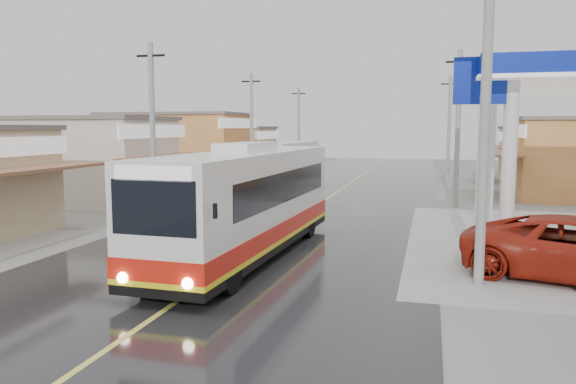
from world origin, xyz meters
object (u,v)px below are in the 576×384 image
Objects in this scene: second_bus at (285,163)px; tricycle_far at (147,189)px; tricycle_near at (149,189)px; coach_bus at (248,202)px; tyre_stack at (130,215)px; cyclist at (245,197)px.

second_bus reaches higher than tricycle_far.
tricycle_near is 0.79× the size of tricycle_far.
coach_bus is 13.01m from tricycle_near.
tyre_stack is (1.21, -4.12, -0.71)m from tricycle_near.
second_bus is 5.05× the size of cyclist.
tricycle_near is 4.35m from tyre_stack.
cyclist is at bearing -1.11° from tricycle_near.
cyclist is at bearing -83.83° from second_bus.
coach_bus is 1.24× the size of second_bus.
cyclist reaches higher than tyre_stack.
second_bus is 15.16m from tyre_stack.
tyre_stack is at bearing -75.88° from tricycle_near.
tricycle_near is (-4.58, -10.59, -0.76)m from second_bus.
tricycle_near is at bearing 126.16° from tricycle_far.
tyre_stack is (0.82, -3.16, -0.83)m from tricycle_far.
cyclist reaches higher than tricycle_near.
tyre_stack is at bearing -100.33° from second_bus.
tyre_stack is (-3.37, -14.71, -1.47)m from second_bus.
tricycle_far is 3.37m from tyre_stack.
coach_bus is 10.43m from cyclist.
second_bus is 11.56m from tricycle_near.
tyre_stack is at bearing -140.57° from cyclist.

